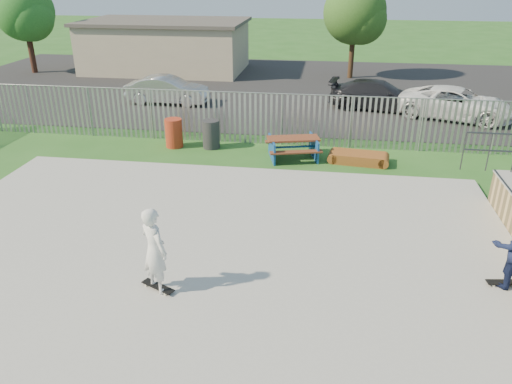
# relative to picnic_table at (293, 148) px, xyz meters

# --- Properties ---
(ground) EXTENTS (120.00, 120.00, 0.00)m
(ground) POSITION_rel_picnic_table_xyz_m (-1.56, -7.54, -0.40)
(ground) COLOR #285B1F
(ground) RESTS_ON ground
(concrete_slab) EXTENTS (15.00, 12.00, 0.15)m
(concrete_slab) POSITION_rel_picnic_table_xyz_m (-1.56, -7.54, -0.32)
(concrete_slab) COLOR #A3A39E
(concrete_slab) RESTS_ON ground
(fence) EXTENTS (26.04, 16.02, 2.00)m
(fence) POSITION_rel_picnic_table_xyz_m (-0.56, -2.96, 0.60)
(fence) COLOR gray
(fence) RESTS_ON ground
(picnic_table) EXTENTS (2.17, 1.94, 0.78)m
(picnic_table) POSITION_rel_picnic_table_xyz_m (0.00, 0.00, 0.00)
(picnic_table) COLOR brown
(picnic_table) RESTS_ON ground
(funbox) EXTENTS (1.86, 1.09, 0.35)m
(funbox) POSITION_rel_picnic_table_xyz_m (2.34, -0.11, -0.22)
(funbox) COLOR brown
(funbox) RESTS_ON ground
(trash_bin_red) EXTENTS (0.66, 0.66, 1.10)m
(trash_bin_red) POSITION_rel_picnic_table_xyz_m (-4.61, 0.60, 0.15)
(trash_bin_red) COLOR #9F2E18
(trash_bin_red) RESTS_ON ground
(trash_bin_grey) EXTENTS (0.65, 0.65, 1.08)m
(trash_bin_grey) POSITION_rel_picnic_table_xyz_m (-3.18, 0.69, 0.14)
(trash_bin_grey) COLOR #2A2A2D
(trash_bin_grey) RESTS_ON ground
(parking_lot) EXTENTS (40.00, 18.00, 0.02)m
(parking_lot) POSITION_rel_picnic_table_xyz_m (-1.56, 11.46, -0.39)
(parking_lot) COLOR black
(parking_lot) RESTS_ON ground
(car_silver) EXTENTS (4.14, 1.52, 1.35)m
(car_silver) POSITION_rel_picnic_table_xyz_m (-6.84, 6.93, 0.30)
(car_silver) COLOR silver
(car_silver) RESTS_ON parking_lot
(car_dark) EXTENTS (4.93, 2.63, 1.36)m
(car_dark) POSITION_rel_picnic_table_xyz_m (3.54, 7.36, 0.30)
(car_dark) COLOR #212227
(car_dark) RESTS_ON parking_lot
(car_white) EXTENTS (5.50, 3.87, 1.39)m
(car_white) POSITION_rel_picnic_table_xyz_m (6.91, 6.16, 0.32)
(car_white) COLOR white
(car_white) RESTS_ON parking_lot
(building) EXTENTS (10.40, 6.40, 3.20)m
(building) POSITION_rel_picnic_table_xyz_m (-9.56, 15.46, 1.21)
(building) COLOR tan
(building) RESTS_ON ground
(tree_left) EXTENTS (3.65, 3.65, 5.64)m
(tree_left) POSITION_rel_picnic_table_xyz_m (-17.91, 13.43, 3.39)
(tree_left) COLOR #402319
(tree_left) RESTS_ON ground
(tree_mid) EXTENTS (3.70, 3.70, 5.71)m
(tree_mid) POSITION_rel_picnic_table_xyz_m (2.42, 14.70, 3.45)
(tree_mid) COLOR #3E2918
(tree_mid) RESTS_ON ground
(skateboard_a) EXTENTS (0.82, 0.30, 0.08)m
(skateboard_a) POSITION_rel_picnic_table_xyz_m (5.14, -7.46, -0.21)
(skateboard_a) COLOR black
(skateboard_a) RESTS_ON concrete_slab
(skateboard_b) EXTENTS (0.81, 0.53, 0.08)m
(skateboard_b) POSITION_rel_picnic_table_xyz_m (-2.18, -8.67, -0.21)
(skateboard_b) COLOR black
(skateboard_b) RESTS_ON concrete_slab
(skater_white) EXTENTS (0.83, 0.78, 1.90)m
(skater_white) POSITION_rel_picnic_table_xyz_m (-2.18, -8.67, 0.70)
(skater_white) COLOR silver
(skater_white) RESTS_ON concrete_slab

